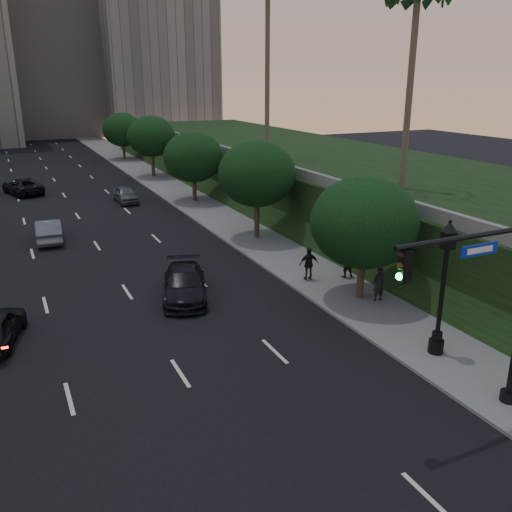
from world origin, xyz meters
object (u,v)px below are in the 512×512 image
sedan_mid_left (49,230)px  sedan_far_right (126,194)px  pedestrian_b (346,262)px  pedestrian_c (309,264)px  traffic_signal_mast (499,311)px  sedan_far_left (23,186)px  sedan_near_right (184,284)px  street_lamp (442,295)px  pedestrian_a (379,284)px

sedan_mid_left → sedan_far_right: size_ratio=1.09×
pedestrian_b → pedestrian_c: size_ratio=0.97×
pedestrian_c → sedan_mid_left: bearing=-39.6°
traffic_signal_mast → pedestrian_b: 13.10m
sedan_far_left → sedan_near_right: (5.93, -31.23, -0.01)m
sedan_far_left → sedan_mid_left: bearing=76.4°
sedan_mid_left → traffic_signal_mast: bearing=115.5°
sedan_mid_left → sedan_near_right: size_ratio=0.89×
street_lamp → sedan_far_left: size_ratio=1.03×
sedan_far_right → pedestrian_b: bearing=-74.5°
sedan_far_left → sedan_far_right: size_ratio=1.29×
pedestrian_a → pedestrian_b: bearing=-96.5°
sedan_mid_left → sedan_far_left: 17.72m
traffic_signal_mast → sedan_mid_left: size_ratio=1.52×
traffic_signal_mast → pedestrian_a: 9.69m
pedestrian_a → pedestrian_c: 4.29m
traffic_signal_mast → pedestrian_c: bearing=86.0°
sedan_far_left → pedestrian_c: 34.41m
sedan_mid_left → pedestrian_a: (13.57, -18.26, 0.25)m
sedan_near_right → sedan_far_right: sedan_near_right is taller
pedestrian_c → sedan_far_right: bearing=-68.9°
street_lamp → sedan_mid_left: street_lamp is taller
traffic_signal_mast → sedan_far_right: traffic_signal_mast is taller
street_lamp → pedestrian_b: 9.10m
traffic_signal_mast → pedestrian_b: bearing=76.7°
sedan_near_right → pedestrian_a: (8.36, -4.73, 0.26)m
sedan_far_left → sedan_far_right: sedan_far_left is taller
traffic_signal_mast → street_lamp: (1.30, 3.68, -1.04)m
sedan_near_right → pedestrian_b: bearing=9.6°
traffic_signal_mast → pedestrian_a: size_ratio=4.05×
sedan_mid_left → sedan_near_right: (5.21, -13.53, -0.01)m
sedan_far_left → pedestrian_b: (14.76, -32.46, 0.26)m
street_lamp → pedestrian_a: 5.66m
street_lamp → pedestrian_b: street_lamp is taller
traffic_signal_mast → street_lamp: traffic_signal_mast is taller
pedestrian_c → sedan_far_left: bearing=-58.0°
street_lamp → sedan_mid_left: (-12.39, 23.56, -1.87)m
pedestrian_a → sedan_far_right: bearing=-76.5°
sedan_near_right → street_lamp: bearing=-36.8°
traffic_signal_mast → sedan_near_right: size_ratio=1.35×
street_lamp → sedan_near_right: (-7.18, 10.03, -1.88)m
street_lamp → sedan_near_right: street_lamp is taller
sedan_near_right → pedestrian_b: (8.83, -1.23, 0.27)m
sedan_far_right → sedan_far_left: bearing=136.7°
traffic_signal_mast → sedan_mid_left: traffic_signal_mast is taller
sedan_far_right → sedan_mid_left: bearing=-126.3°
street_lamp → sedan_near_right: size_ratio=1.08×
pedestrian_c → pedestrian_a: bearing=121.9°
pedestrian_b → street_lamp: bearing=91.7°
sedan_near_right → pedestrian_a: 9.61m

